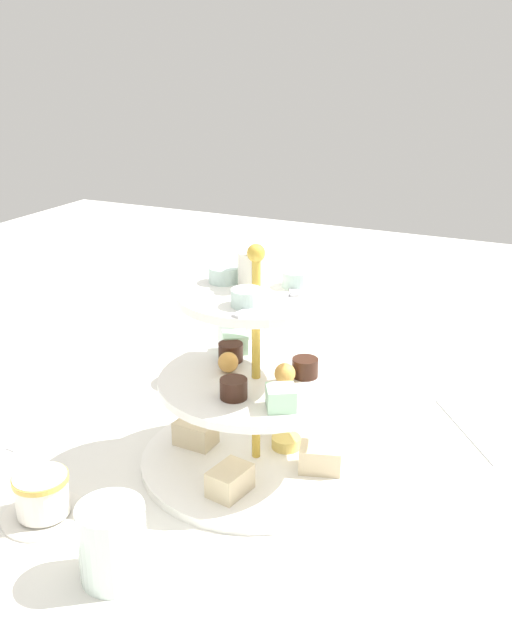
% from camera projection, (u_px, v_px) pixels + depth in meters
% --- Properties ---
extents(ground_plane, '(2.40, 2.40, 0.00)m').
position_uv_depth(ground_plane, '(256.00, 463.00, 0.85)').
color(ground_plane, silver).
extents(tiered_serving_stand, '(0.27, 0.27, 0.27)m').
position_uv_depth(tiered_serving_stand, '(256.00, 398.00, 0.82)').
color(tiered_serving_stand, white).
rests_on(tiered_serving_stand, ground_plane).
extents(water_glass_tall_right, '(0.07, 0.07, 0.13)m').
position_uv_depth(water_glass_tall_right, '(240.00, 340.00, 1.05)').
color(water_glass_tall_right, silver).
rests_on(water_glass_tall_right, ground_plane).
extents(water_glass_short_left, '(0.06, 0.06, 0.08)m').
position_uv_depth(water_glass_short_left, '(113.00, 542.00, 0.66)').
color(water_glass_short_left, silver).
rests_on(water_glass_short_left, ground_plane).
extents(teacup_with_saucer, '(0.09, 0.09, 0.05)m').
position_uv_depth(teacup_with_saucer, '(42.00, 497.00, 0.75)').
color(teacup_with_saucer, white).
rests_on(teacup_with_saucer, ground_plane).
extents(butter_knife_left, '(0.15, 0.11, 0.00)m').
position_uv_depth(butter_knife_left, '(467.00, 429.00, 0.93)').
color(butter_knife_left, silver).
rests_on(butter_knife_left, ground_plane).
extents(butter_knife_right, '(0.17, 0.02, 0.00)m').
position_uv_depth(butter_knife_right, '(57.00, 420.00, 0.95)').
color(butter_knife_right, silver).
rests_on(butter_knife_right, ground_plane).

